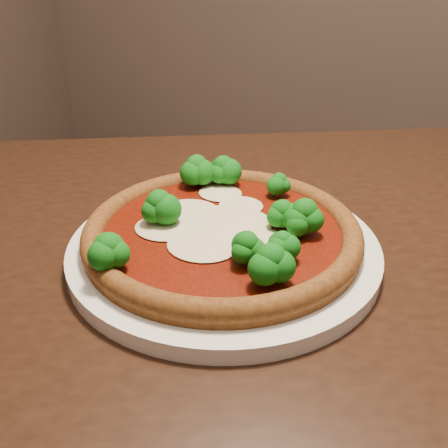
% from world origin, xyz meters
% --- Properties ---
extents(dining_table, '(1.43, 1.19, 0.75)m').
position_xyz_m(dining_table, '(-0.23, 0.02, 0.65)').
color(dining_table, black).
rests_on(dining_table, floor).
extents(plate, '(0.35, 0.35, 0.02)m').
position_xyz_m(plate, '(-0.29, -0.05, 0.76)').
color(plate, white).
rests_on(plate, dining_table).
extents(pizza, '(0.31, 0.31, 0.06)m').
position_xyz_m(pizza, '(-0.29, -0.05, 0.78)').
color(pizza, brown).
rests_on(pizza, plate).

